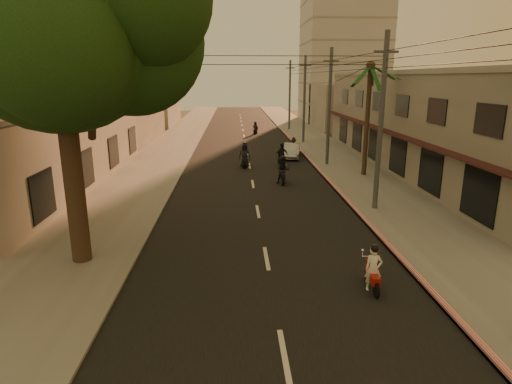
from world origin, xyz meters
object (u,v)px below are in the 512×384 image
scooter_far_a (245,156)px  scooter_far_c (255,128)px  palm_tree (370,72)px  scooter_red (373,270)px  scooter_far_b (294,147)px  scooter_mid_b (282,155)px  scooter_mid_a (283,171)px  parked_car (292,151)px  broadleaf_tree (70,25)px

scooter_far_a → scooter_far_c: bearing=89.0°
palm_tree → scooter_red: palm_tree is taller
scooter_far_a → scooter_far_b: bearing=54.6°
scooter_red → scooter_far_b: bearing=91.5°
scooter_mid_b → scooter_mid_a: bearing=-105.2°
parked_car → scooter_far_c: bearing=108.4°
scooter_far_b → broadleaf_tree: bearing=-91.7°
broadleaf_tree → scooter_far_c: (8.07, 37.65, -7.75)m
palm_tree → scooter_far_a: size_ratio=4.07×
palm_tree → scooter_far_b: 11.71m
scooter_red → scooter_far_b: 25.76m
scooter_far_b → scooter_far_c: (-2.74, 14.76, -0.01)m
palm_tree → scooter_far_c: 25.50m
palm_tree → broadleaf_tree: bearing=-136.5°
scooter_far_a → parked_car: size_ratio=0.51×
scooter_far_c → parked_car: bearing=-64.6°
broadleaf_tree → palm_tree: 20.18m
scooter_red → broadleaf_tree: bearing=167.4°
scooter_mid_a → scooter_far_b: 11.18m
scooter_far_a → scooter_far_b: size_ratio=1.26×
broadleaf_tree → scooter_mid_a: 16.57m
scooter_red → parked_car: scooter_red is taller
palm_tree → scooter_far_b: palm_tree is taller
scooter_mid_a → parked_car: bearing=83.3°
palm_tree → scooter_red: bearing=-105.7°
palm_tree → scooter_far_a: (-8.40, 3.47, -6.26)m
scooter_red → scooter_far_c: 40.54m
scooter_mid_b → parked_car: 3.58m
scooter_red → scooter_far_c: bearing=96.1°
parked_car → scooter_far_c: (-2.36, 16.46, 0.10)m
broadleaf_tree → scooter_far_b: broadleaf_tree is taller
broadleaf_tree → scooter_mid_a: size_ratio=6.32×
parked_car → scooter_far_a: bearing=-127.2°
scooter_mid_a → parked_car: scooter_mid_a is taller
scooter_far_c → palm_tree: bearing=-57.4°
scooter_red → scooter_far_b: scooter_red is taller
scooter_mid_a → scooter_far_a: 5.90m
scooter_mid_a → scooter_far_a: (-2.39, 5.39, 0.04)m
scooter_far_b → parked_car: size_ratio=0.40×
scooter_far_a → scooter_red: bearing=-75.5°
parked_car → scooter_far_b: bearing=87.4°
broadleaf_tree → palm_tree: broadleaf_tree is taller
scooter_mid_b → scooter_far_c: (-1.10, 19.80, -0.11)m
scooter_red → parked_car: 24.05m
scooter_red → scooter_far_b: size_ratio=1.03×
broadleaf_tree → scooter_far_b: (10.81, 22.89, -7.74)m
parked_car → palm_tree: bearing=-50.1°
broadleaf_tree → parked_car: 24.89m
scooter_red → scooter_far_a: bearing=103.8°
scooter_far_c → scooter_mid_a: bearing=-71.6°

